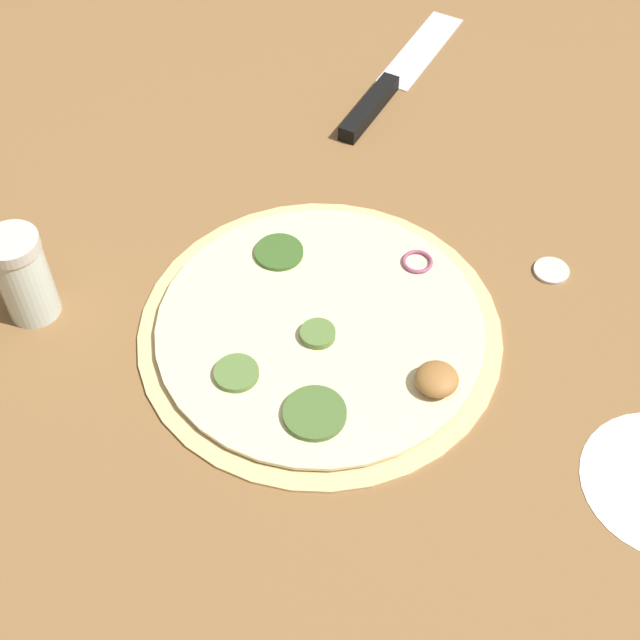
# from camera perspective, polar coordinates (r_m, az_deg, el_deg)

# --- Properties ---
(ground_plane) EXTENTS (3.00, 3.00, 0.00)m
(ground_plane) POSITION_cam_1_polar(r_m,az_deg,el_deg) (0.83, 0.00, -0.72)
(ground_plane) COLOR brown
(pizza) EXTENTS (0.34, 0.34, 0.03)m
(pizza) POSITION_cam_1_polar(r_m,az_deg,el_deg) (0.82, 0.12, -0.62)
(pizza) COLOR #D6B77A
(pizza) RESTS_ON ground_plane
(knife) EXTENTS (0.28, 0.13, 0.02)m
(knife) POSITION_cam_1_polar(r_m,az_deg,el_deg) (1.09, 4.23, 14.52)
(knife) COLOR silver
(knife) RESTS_ON ground_plane
(spice_jar) EXTENTS (0.05, 0.05, 0.10)m
(spice_jar) POSITION_cam_1_polar(r_m,az_deg,el_deg) (0.85, -18.47, 2.70)
(spice_jar) COLOR silver
(spice_jar) RESTS_ON ground_plane
(loose_cap) EXTENTS (0.03, 0.03, 0.01)m
(loose_cap) POSITION_cam_1_polar(r_m,az_deg,el_deg) (0.90, 14.61, 3.14)
(loose_cap) COLOR beige
(loose_cap) RESTS_ON ground_plane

